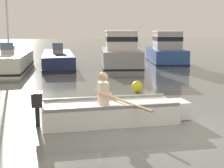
{
  "coord_description": "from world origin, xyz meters",
  "views": [
    {
      "loc": [
        -2.23,
        -6.17,
        2.19
      ],
      "look_at": [
        -0.45,
        3.01,
        0.55
      ],
      "focal_mm": 51.56,
      "sensor_mm": 36.0,
      "label": 1
    }
  ],
  "objects_px": {
    "moored_boat_white": "(10,62)",
    "moored_boat_blue": "(166,52)",
    "moored_boat_navy": "(58,60)",
    "rowboat_with_person": "(112,111)",
    "moored_boat_grey": "(120,54)",
    "mooring_buoy": "(137,87)"
  },
  "relations": [
    {
      "from": "moored_boat_blue",
      "to": "moored_boat_white",
      "type": "bearing_deg",
      "value": -172.15
    },
    {
      "from": "moored_boat_navy",
      "to": "mooring_buoy",
      "type": "distance_m",
      "value": 8.44
    },
    {
      "from": "moored_boat_grey",
      "to": "moored_boat_blue",
      "type": "xyz_separation_m",
      "value": [
        3.1,
        1.26,
        -0.02
      ]
    },
    {
      "from": "moored_boat_navy",
      "to": "rowboat_with_person",
      "type": "bearing_deg",
      "value": -85.22
    },
    {
      "from": "moored_boat_blue",
      "to": "mooring_buoy",
      "type": "height_order",
      "value": "moored_boat_blue"
    },
    {
      "from": "moored_boat_white",
      "to": "moored_boat_grey",
      "type": "distance_m",
      "value": 5.85
    },
    {
      "from": "moored_boat_white",
      "to": "moored_boat_navy",
      "type": "relative_size",
      "value": 0.93
    },
    {
      "from": "moored_boat_grey",
      "to": "mooring_buoy",
      "type": "relative_size",
      "value": 13.05
    },
    {
      "from": "moored_boat_white",
      "to": "mooring_buoy",
      "type": "xyz_separation_m",
      "value": [
        4.94,
        -6.79,
        -0.23
      ]
    },
    {
      "from": "moored_boat_white",
      "to": "moored_boat_blue",
      "type": "relative_size",
      "value": 1.23
    },
    {
      "from": "mooring_buoy",
      "to": "moored_boat_grey",
      "type": "bearing_deg",
      "value": 82.46
    },
    {
      "from": "moored_boat_navy",
      "to": "moored_boat_grey",
      "type": "relative_size",
      "value": 1.23
    },
    {
      "from": "moored_boat_navy",
      "to": "mooring_buoy",
      "type": "height_order",
      "value": "moored_boat_navy"
    },
    {
      "from": "moored_boat_white",
      "to": "mooring_buoy",
      "type": "relative_size",
      "value": 14.97
    },
    {
      "from": "rowboat_with_person",
      "to": "moored_boat_blue",
      "type": "xyz_separation_m",
      "value": [
        5.51,
        11.31,
        0.5
      ]
    },
    {
      "from": "rowboat_with_person",
      "to": "moored_boat_white",
      "type": "bearing_deg",
      "value": 108.81
    },
    {
      "from": "moored_boat_blue",
      "to": "rowboat_with_person",
      "type": "bearing_deg",
      "value": -115.97
    },
    {
      "from": "moored_boat_grey",
      "to": "mooring_buoy",
      "type": "height_order",
      "value": "moored_boat_grey"
    },
    {
      "from": "mooring_buoy",
      "to": "moored_boat_navy",
      "type": "bearing_deg",
      "value": 106.94
    },
    {
      "from": "rowboat_with_person",
      "to": "moored_boat_white",
      "type": "relative_size",
      "value": 0.62
    },
    {
      "from": "rowboat_with_person",
      "to": "moored_boat_navy",
      "type": "distance_m",
      "value": 11.4
    },
    {
      "from": "moored_boat_white",
      "to": "moored_boat_blue",
      "type": "bearing_deg",
      "value": 7.85
    }
  ]
}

